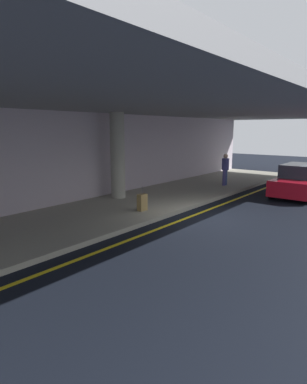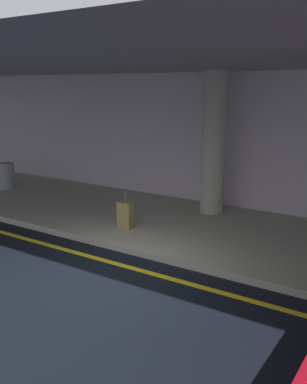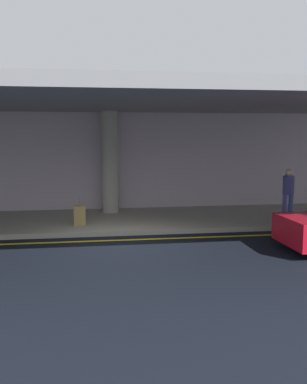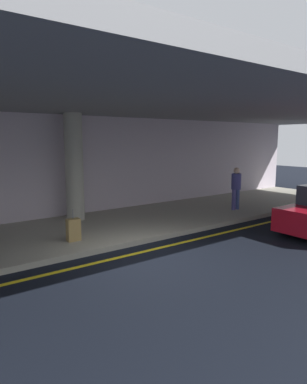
{
  "view_description": "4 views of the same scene",
  "coord_description": "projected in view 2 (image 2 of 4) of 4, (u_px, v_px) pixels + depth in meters",
  "views": [
    {
      "loc": [
        -9.88,
        -5.6,
        3.1
      ],
      "look_at": [
        -0.62,
        1.88,
        0.79
      ],
      "focal_mm": 30.29,
      "sensor_mm": 36.0,
      "label": 1
    },
    {
      "loc": [
        4.84,
        -5.83,
        3.4
      ],
      "look_at": [
        -0.51,
        2.31,
        1.04
      ],
      "focal_mm": 40.7,
      "sensor_mm": 36.0,
      "label": 2
    },
    {
      "loc": [
        -0.97,
        -12.23,
        3.0
      ],
      "look_at": [
        1.15,
        1.53,
        1.22
      ],
      "focal_mm": 42.89,
      "sensor_mm": 36.0,
      "label": 3
    },
    {
      "loc": [
        -4.77,
        -6.63,
        2.92
      ],
      "look_at": [
        1.4,
        1.7,
        1.32
      ],
      "focal_mm": 31.98,
      "sensor_mm": 36.0,
      "label": 4
    }
  ],
  "objects": [
    {
      "name": "trash_bin_steel",
      "position": [
        6.0,
        176.0,
        14.17
      ],
      "size": [
        0.56,
        0.56,
        0.85
      ],
      "primitive_type": "cylinder",
      "color": "gray",
      "rests_on": "sidewalk"
    },
    {
      "name": "ground_plane",
      "position": [
        108.0,
        274.0,
        8.11
      ],
      "size": [
        60.0,
        60.0,
        0.0
      ],
      "primitive_type": "plane",
      "color": "black"
    },
    {
      "name": "terminal_back_wall",
      "position": [
        229.0,
        143.0,
        12.01
      ],
      "size": [
        26.0,
        0.3,
        3.8
      ],
      "primitive_type": "cube",
      "color": "#BBADBA",
      "rests_on": "ground"
    },
    {
      "name": "ceiling_overhang",
      "position": [
        181.0,
        60.0,
        9.3
      ],
      "size": [
        28.0,
        13.2,
        0.3
      ],
      "primitive_type": "cube",
      "color": "gray",
      "rests_on": "support_column_far_left"
    },
    {
      "name": "lane_stripe_yellow",
      "position": [
        123.0,
        266.0,
        8.49
      ],
      "size": [
        26.0,
        0.14,
        0.01
      ],
      "primitive_type": "cube",
      "color": "yellow",
      "rests_on": "ground"
    },
    {
      "name": "sidewalk",
      "position": [
        188.0,
        227.0,
        10.61
      ],
      "size": [
        26.0,
        4.2,
        0.15
      ],
      "primitive_type": "cube",
      "color": "#A29F8D",
      "rests_on": "ground"
    },
    {
      "name": "support_column_left_mid",
      "position": [
        214.0,
        144.0,
        11.2
      ],
      "size": [
        0.62,
        0.62,
        3.65
      ],
      "primitive_type": "cylinder",
      "color": "#9B998C",
      "rests_on": "sidewalk"
    },
    {
      "name": "suitcase_upright_primary",
      "position": [
        125.0,
        215.0,
        10.24
      ],
      "size": [
        0.36,
        0.22,
        0.9
      ],
      "rotation": [
        0.0,
        0.0,
        0.3
      ],
      "color": "olive",
      "rests_on": "sidewalk"
    }
  ]
}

